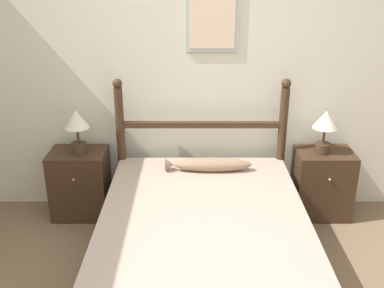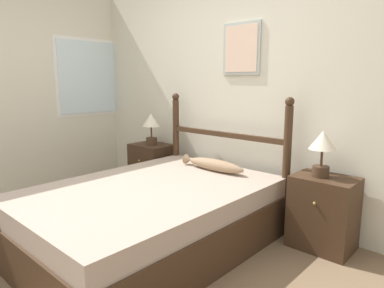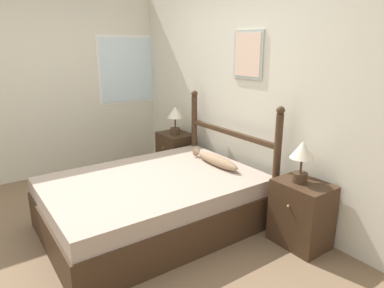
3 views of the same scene
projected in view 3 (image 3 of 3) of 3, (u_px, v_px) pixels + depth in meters
The scene contains 10 objects.
ground_plane at pixel (105, 240), 3.29m from camera, with size 16.00×16.00×0.00m, color #7A6047.
wall_back at pixel (242, 93), 3.89m from camera, with size 6.40×0.08×2.55m.
wall_left at pixel (41, 85), 4.63m from camera, with size 0.08×6.40×2.55m.
bed at pixel (154, 202), 3.50m from camera, with size 1.49×2.10×0.53m.
headboard at pixel (230, 147), 3.94m from camera, with size 1.49×0.08×1.25m.
nightstand_left at pixel (175, 154), 4.86m from camera, with size 0.49×0.39×0.62m.
nightstand_right at pixel (301, 214), 3.16m from camera, with size 0.49×0.39×0.62m.
table_lamp_left at pixel (175, 116), 4.68m from camera, with size 0.22×0.22×0.38m.
table_lamp_right at pixel (302, 155), 3.02m from camera, with size 0.22×0.22×0.38m.
fish_pillow at pixel (216, 160), 3.77m from camera, with size 0.72×0.14×0.12m.
Camera 3 is at (2.86, -0.98, 1.81)m, focal length 32.00 mm.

